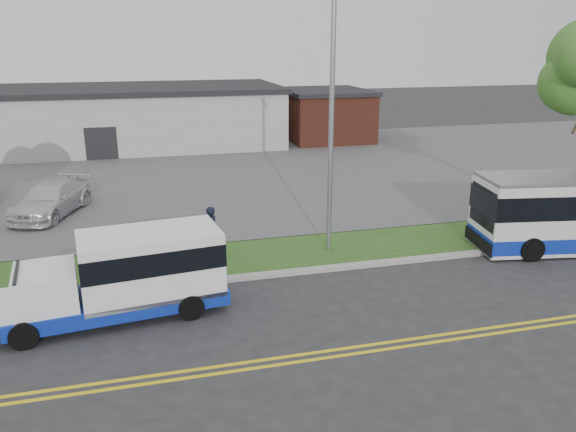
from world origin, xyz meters
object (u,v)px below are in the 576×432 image
object	(u,v)px
streetlight_near	(332,111)
pedestrian	(210,232)
parked_car_b	(51,199)
shuttle_bus	(129,272)

from	to	relation	value
streetlight_near	pedestrian	xyz separation A→B (m)	(-4.32, 0.49, -4.20)
streetlight_near	parked_car_b	size ratio (longest dim) A/B	1.93
pedestrian	shuttle_bus	bearing A→B (deg)	15.77
pedestrian	parked_car_b	xyz separation A→B (m)	(-6.22, 6.86, -0.22)
shuttle_bus	parked_car_b	distance (m)	11.12
shuttle_bus	pedestrian	world-z (taller)	shuttle_bus
streetlight_near	pedestrian	distance (m)	6.05
streetlight_near	shuttle_bus	bearing A→B (deg)	-155.62
streetlight_near	parked_car_b	distance (m)	13.59
shuttle_bus	parked_car_b	world-z (taller)	shuttle_bus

